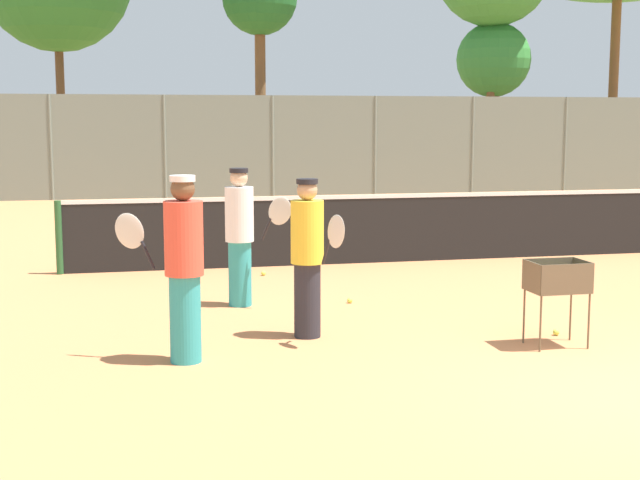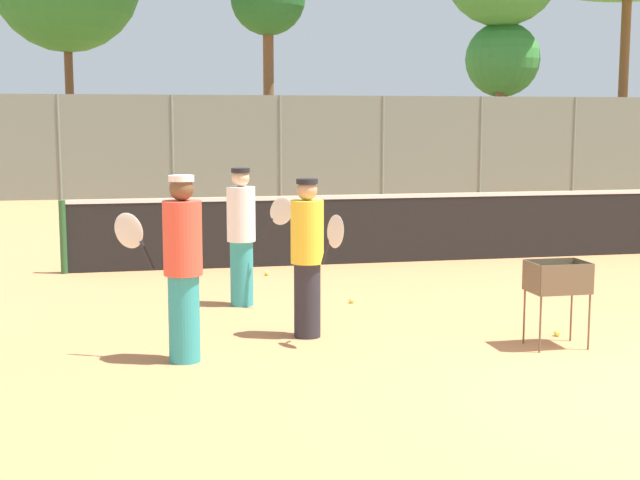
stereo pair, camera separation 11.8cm
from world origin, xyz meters
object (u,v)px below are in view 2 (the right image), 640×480
Objects in this scene: parked_car at (457,164)px; player_white_outfit at (182,266)px; player_red_cap at (242,235)px; ball_cart at (557,284)px; tennis_net at (410,227)px; player_yellow_shirt at (308,256)px.

player_white_outfit is at bearing -116.53° from parked_car.
ball_cart is at bearing -9.95° from player_red_cap.
player_white_outfit reaches higher than tennis_net.
tennis_net is 4.07m from player_red_cap.
player_yellow_shirt reaches higher than tennis_net.
tennis_net is 6.49× the size of player_yellow_shirt.
tennis_net is 2.52× the size of parked_car.
player_yellow_shirt reaches higher than parked_car.
ball_cart is at bearing -156.50° from player_white_outfit.
player_red_cap reaches higher than tennis_net.
player_red_cap reaches higher than player_yellow_shirt.
ball_cart is 0.20× the size of parked_car.
tennis_net is 5.36m from ball_cart.
parked_car is (7.04, 16.63, 0.10)m from tennis_net.
player_white_outfit reaches higher than player_yellow_shirt.
player_red_cap is at bearing 174.82° from player_yellow_shirt.
tennis_net is 6.41m from player_white_outfit.
parked_car is (10.86, 21.76, -0.23)m from player_white_outfit.
ball_cart is at bearing 48.20° from player_yellow_shirt.
player_red_cap is 1.76m from player_yellow_shirt.
player_red_cap is 3.81m from ball_cart.
parked_car is at bearing 67.05° from tennis_net.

